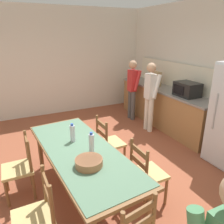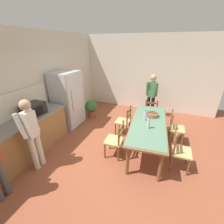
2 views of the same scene
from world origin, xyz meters
name	(u,v)px [view 1 (image 1 of 2)]	position (x,y,z in m)	size (l,w,h in m)	color
ground_plane	(100,170)	(0.00, 0.00, 0.00)	(8.32, 8.32, 0.00)	brown
wall_back	(223,74)	(0.00, 2.66, 1.45)	(6.52, 0.12, 2.90)	silver
wall_left	(53,62)	(-3.26, 0.00, 1.45)	(0.12, 5.20, 2.90)	silver
kitchen_counter	(163,107)	(-1.19, 2.23, 0.47)	(3.05, 0.66, 0.93)	#9E7042
counter_splashback	(176,75)	(-1.19, 2.54, 1.23)	(3.01, 0.03, 0.60)	#EFE8CB
microwave	(187,89)	(-0.44, 2.21, 1.08)	(0.50, 0.39, 0.30)	black
paper_bag	(156,79)	(-1.53, 2.20, 1.11)	(0.24, 0.16, 0.36)	tan
dining_table	(81,155)	(0.49, -0.47, 0.69)	(2.30, 1.04, 0.77)	brown
bottle_near_centre	(73,133)	(0.21, -0.49, 0.89)	(0.07, 0.07, 0.27)	silver
bottle_off_centre	(91,143)	(0.59, -0.35, 0.89)	(0.07, 0.07, 0.27)	silver
serving_bowl	(89,162)	(0.88, -0.50, 0.82)	(0.32, 0.32, 0.09)	#9E6642
chair_side_far_right	(146,173)	(0.92, 0.29, 0.44)	(0.42, 0.40, 0.91)	brown
chair_side_far_left	(109,143)	(-0.08, 0.20, 0.44)	(0.43, 0.42, 0.91)	brown
chair_side_near_left	(20,168)	(0.05, -1.23, 0.44)	(0.42, 0.40, 0.91)	brown
chair_side_near_right	(37,217)	(1.05, -1.14, 0.44)	(0.43, 0.41, 0.91)	brown
person_at_sink	(132,87)	(-1.86, 1.71, 0.88)	(0.39, 0.27, 1.57)	#4C4C4C
person_at_counter	(150,94)	(-1.04, 1.69, 0.90)	(0.40, 0.28, 1.60)	silver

